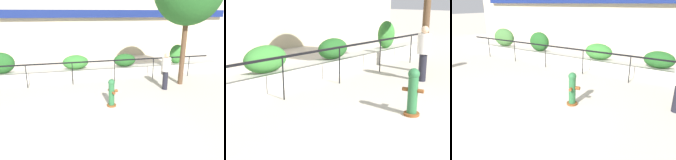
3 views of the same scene
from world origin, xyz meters
TOP-DOWN VIEW (x-y plane):
  - ground_plane at (0.00, 0.00)m, footprint 120.00×120.00m
  - building_facade at (0.00, 11.98)m, footprint 30.00×1.36m
  - planter_wall_low at (0.00, 6.00)m, footprint 18.00×0.70m
  - fence_railing_segment at (-0.00, 4.90)m, footprint 15.00×0.05m
  - hedge_bush_1 at (-3.40, 6.00)m, footprint 1.26×0.67m
  - hedge_bush_2 at (0.26, 6.00)m, footprint 1.38×0.68m
  - hedge_bush_3 at (3.02, 6.00)m, footprint 1.26×0.70m
  - hedge_bush_4 at (6.29, 6.00)m, footprint 0.92×0.57m
  - fire_hydrant at (1.24, 1.90)m, footprint 0.47×0.48m
  - pedestrian at (4.12, 3.17)m, footprint 0.42×0.42m

SIDE VIEW (x-z plane):
  - ground_plane at x=0.00m, z-range 0.00..0.00m
  - planter_wall_low at x=0.00m, z-range 0.00..0.50m
  - fire_hydrant at x=1.24m, z-range 0.01..1.09m
  - hedge_bush_3 at x=3.02m, z-range 0.50..1.22m
  - hedge_bush_2 at x=0.26m, z-range 0.50..1.28m
  - pedestrian at x=4.12m, z-range 0.12..1.85m
  - fence_railing_segment at x=0.00m, z-range 0.44..1.59m
  - hedge_bush_1 at x=-3.40m, z-range 0.50..1.57m
  - hedge_bush_4 at x=6.29m, z-range 0.50..1.64m
  - building_facade at x=0.00m, z-range -0.01..7.99m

